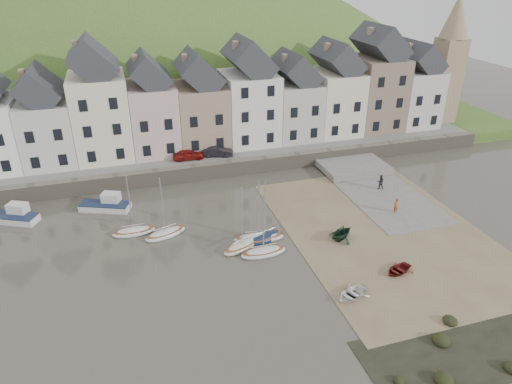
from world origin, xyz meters
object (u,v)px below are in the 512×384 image
object	(u,v)px
rowboat_green	(341,233)
rowboat_red	(398,270)
person_dark	(380,182)
sailboat_0	(165,233)
person_red	(396,205)
car_left	(188,155)
rowboat_white	(352,294)
car_right	(218,151)

from	to	relation	value
rowboat_green	rowboat_red	xyz separation A→B (m)	(2.26, -6.03, -0.45)
rowboat_green	person_dark	size ratio (longest dim) A/B	1.61
sailboat_0	person_red	world-z (taller)	sailboat_0
rowboat_red	person_red	size ratio (longest dim) A/B	1.65
rowboat_green	car_left	distance (m)	22.44
rowboat_green	person_red	bearing A→B (deg)	86.53
rowboat_green	person_dark	xyz separation A→B (m)	(8.96, 8.26, 0.19)
sailboat_0	person_red	xyz separation A→B (m)	(23.17, -2.53, 0.64)
rowboat_white	car_left	xyz separation A→B (m)	(-7.95, 27.31, 1.87)
rowboat_red	car_left	xyz separation A→B (m)	(-13.11, 25.61, 1.90)
sailboat_0	rowboat_green	distance (m)	16.51
rowboat_red	car_left	size ratio (longest dim) A/B	0.70
rowboat_white	rowboat_red	size ratio (longest dim) A/B	1.10
rowboat_green	car_left	size ratio (longest dim) A/B	0.74
person_dark	car_right	distance (m)	19.76
sailboat_0	person_dark	distance (m)	24.69
rowboat_red	rowboat_white	bearing A→B (deg)	-91.25
rowboat_white	person_red	distance (m)	14.99
rowboat_white	car_left	bearing A→B (deg)	173.39
person_dark	person_red	bearing A→B (deg)	95.41
rowboat_red	person_dark	bearing A→B (deg)	135.40
rowboat_white	car_right	xyz separation A→B (m)	(-4.28, 27.31, 1.86)
rowboat_green	sailboat_0	bearing A→B (deg)	-134.03
rowboat_red	person_dark	xyz separation A→B (m)	(6.70, 14.29, 0.64)
car_left	rowboat_green	bearing A→B (deg)	-148.67
rowboat_green	car_right	world-z (taller)	car_right
sailboat_0	rowboat_red	xyz separation A→B (m)	(17.82, -11.51, 0.06)
sailboat_0	person_red	distance (m)	23.32
rowboat_white	person_red	world-z (taller)	person_red
person_dark	car_left	size ratio (longest dim) A/B	0.46
sailboat_0	car_right	size ratio (longest dim) A/B	1.68
car_left	rowboat_white	bearing A→B (deg)	-161.44
rowboat_white	person_dark	world-z (taller)	person_dark
sailboat_0	person_red	bearing A→B (deg)	-6.24
car_left	car_right	xyz separation A→B (m)	(3.67, 0.00, -0.01)
rowboat_green	car_left	bearing A→B (deg)	-175.64
car_right	rowboat_white	bearing A→B (deg)	-154.52
person_red	rowboat_white	bearing A→B (deg)	23.50
car_right	rowboat_green	bearing A→B (deg)	-143.29
rowboat_green	person_dark	distance (m)	12.19
person_red	car_left	world-z (taller)	car_left
sailboat_0	person_dark	size ratio (longest dim) A/B	3.74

